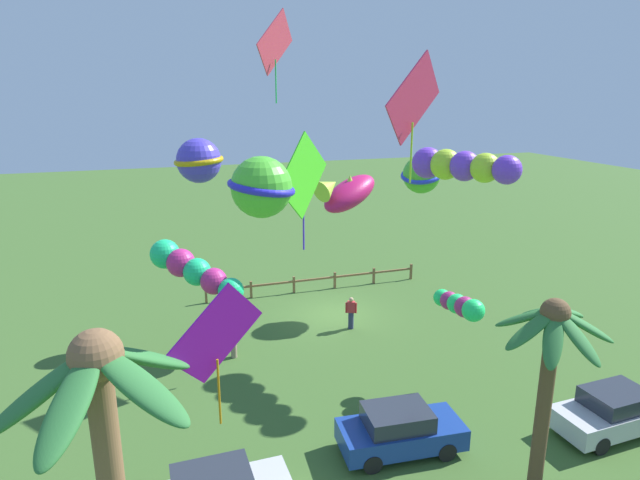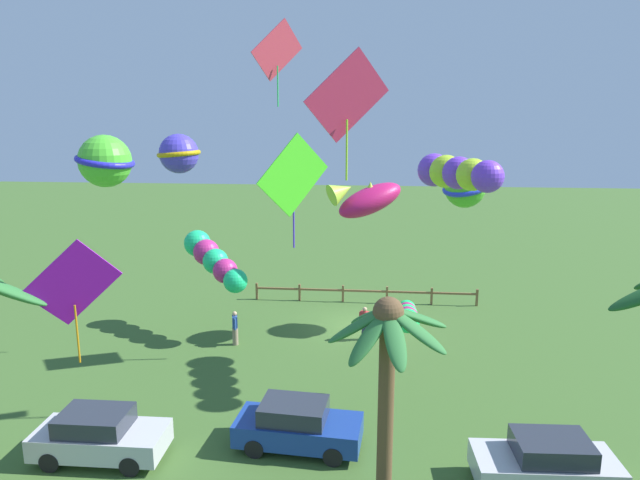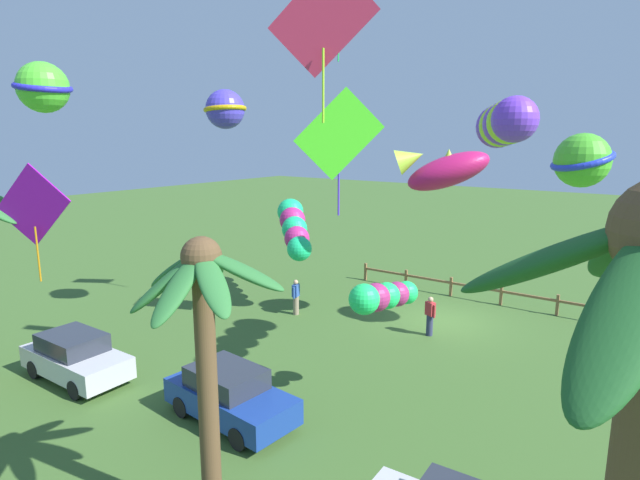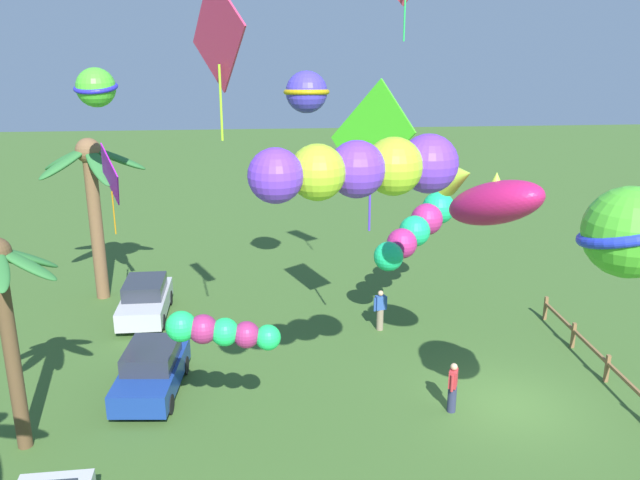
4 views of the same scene
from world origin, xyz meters
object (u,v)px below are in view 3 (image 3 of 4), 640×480
kite_tube_3 (294,227)px  kite_ball_7 (582,160)px  spectator_0 (430,316)px  kite_diamond_4 (339,136)px  palm_tree_1 (205,318)px  kite_fish_0 (443,169)px  spectator_1 (296,297)px  parked_car_0 (75,357)px  kite_ball_8 (225,109)px  kite_ball_9 (43,87)px  kite_tube_10 (504,124)px  parked_car_2 (230,395)px  kite_diamond_5 (339,0)px  kite_diamond_6 (33,207)px  kite_tube_2 (384,296)px  kite_diamond_1 (323,21)px

kite_tube_3 → kite_ball_7: kite_ball_7 is taller
spectator_0 → kite_diamond_4: 7.87m
palm_tree_1 → kite_fish_0: 12.99m
spectator_1 → parked_car_0: bearing=77.9°
kite_ball_8 → kite_ball_9: (-0.58, 7.19, 0.25)m
palm_tree_1 → kite_tube_10: bearing=-106.4°
parked_car_2 → kite_tube_3: kite_tube_3 is taller
kite_diamond_5 → spectator_1: bearing=2.4°
parked_car_0 → spectator_0: bearing=-127.3°
kite_diamond_6 → kite_tube_2: bearing=-154.3°
parked_car_2 → kite_tube_10: (-5.25, -5.83, 7.36)m
kite_fish_0 → kite_ball_8: (7.07, 4.50, 2.25)m
kite_fish_0 → kite_diamond_1: kite_diamond_1 is taller
parked_car_2 → kite_ball_9: (4.62, 1.95, 8.30)m
spectator_0 → kite_diamond_5: bearing=16.1°
parked_car_2 → kite_tube_3: 11.27m
kite_diamond_4 → kite_ball_7: kite_diamond_4 is taller
spectator_0 → kite_tube_2: size_ratio=0.55×
kite_ball_7 → kite_ball_9: (11.09, 13.09, 2.11)m
kite_tube_10 → spectator_1: bearing=-12.7°
kite_diamond_1 → kite_diamond_4: size_ratio=0.88×
parked_car_0 → kite_ball_8: 10.29m
spectator_0 → kite_diamond_6: bearing=55.3°
kite_ball_8 → parked_car_0: bearing=84.0°
kite_fish_0 → kite_tube_2: size_ratio=1.36×
palm_tree_1 → spectator_0: size_ratio=3.77×
palm_tree_1 → kite_diamond_1: 8.56m
kite_diamond_4 → kite_diamond_1: bearing=118.7°
spectator_0 → kite_fish_0: kite_fish_0 is taller
kite_fish_0 → kite_tube_2: bearing=102.0°
spectator_1 → kite_diamond_6: (1.84, 9.92, 4.93)m
spectator_0 → kite_ball_9: 15.22m
kite_diamond_4 → kite_ball_8: bearing=22.3°
kite_diamond_1 → kite_tube_10: 5.73m
parked_car_2 → kite_diamond_1: kite_diamond_1 is taller
spectator_1 → parked_car_2: bearing=116.4°
spectator_1 → kite_tube_2: (-7.36, 5.48, 2.80)m
kite_ball_9 → kite_tube_10: 12.60m
spectator_0 → kite_diamond_1: kite_diamond_1 is taller
kite_ball_9 → kite_diamond_1: bearing=-142.7°
kite_fish_0 → kite_diamond_4: 4.23m
kite_ball_7 → kite_ball_8: (11.67, 5.90, 1.86)m
kite_diamond_1 → kite_tube_2: kite_diamond_1 is taller
palm_tree_1 → kite_diamond_1: size_ratio=1.44×
kite_fish_0 → kite_diamond_5: bearing=25.4°
kite_tube_3 → kite_tube_10: size_ratio=0.79×
kite_diamond_5 → kite_ball_9: size_ratio=1.99×
spectator_1 → kite_ball_8: kite_ball_8 is taller
kite_diamond_6 → kite_diamond_5: bearing=-111.6°
kite_diamond_1 → kite_fish_0: bearing=-94.3°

